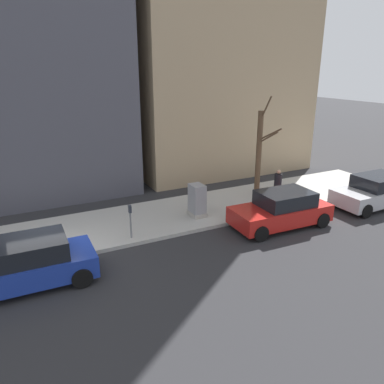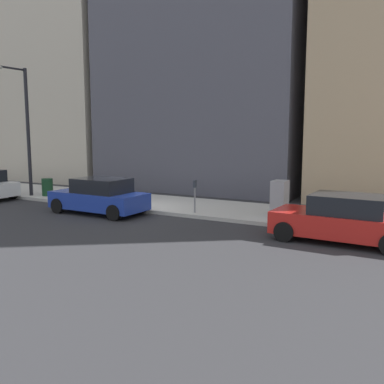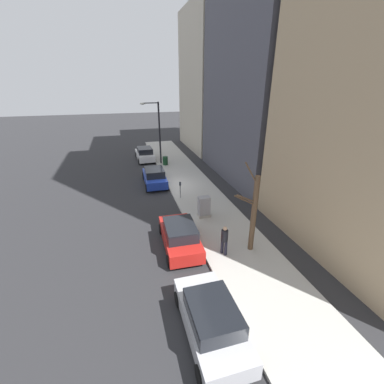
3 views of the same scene
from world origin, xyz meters
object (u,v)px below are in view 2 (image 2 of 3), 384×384
at_px(parking_meter, 195,193).
at_px(streetlamp, 23,121).
at_px(parked_car_red, 343,219).
at_px(utility_box, 280,199).
at_px(parked_car_blue, 100,197).
at_px(trash_bin, 47,187).
at_px(office_tower_right, 80,67).

relative_size(parking_meter, streetlamp, 0.21).
relative_size(parked_car_red, utility_box, 2.98).
bearing_deg(parked_car_red, utility_box, 52.29).
bearing_deg(parked_car_blue, parked_car_red, -88.93).
relative_size(utility_box, trash_bin, 1.59).
xyz_separation_m(parked_car_red, parking_meter, (1.46, 6.09, 0.24)).
bearing_deg(parked_car_blue, trash_bin, 70.98).
relative_size(parked_car_red, trash_bin, 4.74).
xyz_separation_m(parked_car_blue, parking_meter, (1.46, -3.82, 0.24)).
distance_m(streetlamp, office_tower_right, 13.18).
relative_size(parking_meter, office_tower_right, 0.08).
distance_m(parking_meter, utility_box, 3.42).
height_order(parked_car_blue, utility_box, utility_box).
bearing_deg(trash_bin, streetlamp, 126.83).
height_order(parked_car_red, office_tower_right, office_tower_right).
bearing_deg(streetlamp, parking_meter, -89.03).
distance_m(parked_car_red, parking_meter, 6.27).
height_order(utility_box, office_tower_right, office_tower_right).
bearing_deg(trash_bin, parking_meter, -92.85).
bearing_deg(parked_car_red, office_tower_right, 63.49).
xyz_separation_m(trash_bin, office_tower_right, (10.13, 7.00, 7.88)).
xyz_separation_m(parked_car_blue, trash_bin, (1.91, 5.21, -0.14)).
distance_m(parked_car_red, utility_box, 3.61).
xyz_separation_m(parking_meter, streetlamp, (-0.17, 9.85, 3.04)).
relative_size(utility_box, office_tower_right, 0.08).
xyz_separation_m(parked_car_blue, streetlamp, (1.29, 6.03, 3.28)).
height_order(parked_car_red, parked_car_blue, same).
distance_m(parked_car_blue, trash_bin, 5.55).
height_order(utility_box, trash_bin, utility_box).
bearing_deg(office_tower_right, utility_box, -116.70).
distance_m(utility_box, trash_bin, 12.35).
bearing_deg(parked_car_red, parking_meter, 78.57).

